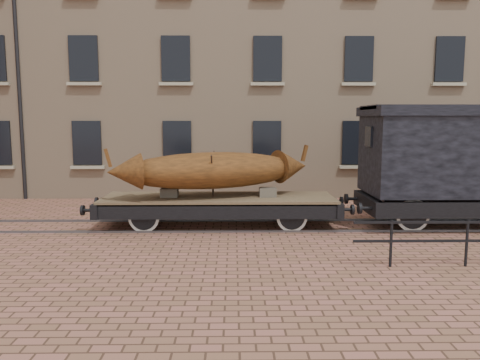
{
  "coord_description": "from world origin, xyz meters",
  "views": [
    {
      "loc": [
        -0.3,
        -13.31,
        3.06
      ],
      "look_at": [
        -0.11,
        0.5,
        1.3
      ],
      "focal_mm": 35.0,
      "sensor_mm": 36.0,
      "label": 1
    }
  ],
  "objects": [
    {
      "name": "warehouse_cream",
      "position": [
        3.0,
        9.99,
        7.0
      ],
      "size": [
        40.0,
        10.19,
        14.0
      ],
      "color": "#D5B38D",
      "rests_on": "ground"
    },
    {
      "name": "rail_track",
      "position": [
        0.0,
        0.0,
        0.03
      ],
      "size": [
        30.0,
        1.52,
        0.06
      ],
      "color": "#59595E",
      "rests_on": "ground"
    },
    {
      "name": "iron_boat",
      "position": [
        -0.9,
        0.0,
        1.65
      ],
      "size": [
        5.89,
        3.12,
        1.46
      ],
      "color": "brown",
      "rests_on": "flatcar_wagon"
    },
    {
      "name": "flatcar_wagon",
      "position": [
        -0.73,
        0.0,
        0.71
      ],
      "size": [
        7.5,
        2.03,
        1.13
      ],
      "color": "brown",
      "rests_on": "ground"
    },
    {
      "name": "goods_van",
      "position": [
        6.48,
        0.0,
        2.18
      ],
      "size": [
        6.74,
        2.46,
        3.49
      ],
      "color": "black",
      "rests_on": "ground"
    },
    {
      "name": "ground",
      "position": [
        0.0,
        0.0,
        0.0
      ],
      "size": [
        90.0,
        90.0,
        0.0
      ],
      "primitive_type": "plane",
      "color": "brown"
    }
  ]
}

